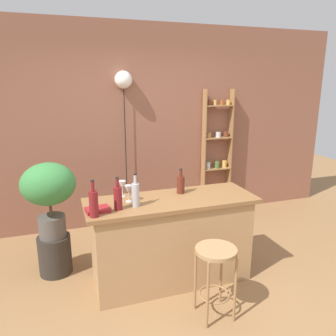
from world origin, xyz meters
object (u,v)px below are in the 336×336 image
(potted_plant, at_px, (49,190))
(wine_glass_center, at_px, (122,185))
(plant_stool, at_px, (55,254))
(wine_glass_left, at_px, (128,190))
(cookbook, at_px, (98,210))
(bottle_soda_blue, at_px, (118,197))
(spice_shelf, at_px, (217,153))
(bottle_olive_oil, at_px, (181,184))
(pendant_globe_light, at_px, (123,81))
(bottle_wine_red, at_px, (94,203))
(bottle_sauce_amber, at_px, (135,194))
(bar_stool, at_px, (215,266))

(potted_plant, xyz_separation_m, wine_glass_center, (0.70, -0.30, 0.06))
(plant_stool, xyz_separation_m, wine_glass_left, (0.73, -0.46, 0.80))
(potted_plant, relative_size, cookbook, 3.83)
(cookbook, bearing_deg, wine_glass_left, 20.48)
(bottle_soda_blue, height_order, wine_glass_left, bottle_soda_blue)
(bottle_soda_blue, relative_size, wine_glass_left, 1.86)
(spice_shelf, height_order, wine_glass_left, spice_shelf)
(bottle_olive_oil, height_order, wine_glass_center, bottle_olive_oil)
(potted_plant, height_order, bottle_olive_oil, potted_plant)
(spice_shelf, height_order, pendant_globe_light, pendant_globe_light)
(bottle_soda_blue, xyz_separation_m, bottle_wine_red, (-0.23, -0.10, 0.01))
(bottle_wine_red, xyz_separation_m, pendant_globe_light, (0.64, 1.75, 1.00))
(bottle_wine_red, height_order, wine_glass_left, bottle_wine_red)
(bottle_wine_red, relative_size, bottle_sauce_amber, 1.04)
(plant_stool, relative_size, potted_plant, 0.53)
(bar_stool, height_order, wine_glass_center, wine_glass_center)
(bottle_wine_red, bearing_deg, potted_plant, 117.09)
(bar_stool, xyz_separation_m, bottle_soda_blue, (-0.72, 0.54, 0.52))
(wine_glass_center, height_order, pendant_globe_light, pendant_globe_light)
(spice_shelf, bearing_deg, bottle_wine_red, -139.71)
(bar_stool, height_order, wine_glass_left, wine_glass_left)
(bottle_soda_blue, relative_size, bottle_sauce_amber, 0.97)
(potted_plant, bearing_deg, plant_stool, -90.00)
(spice_shelf, height_order, bottle_soda_blue, spice_shelf)
(bar_stool, xyz_separation_m, bottle_wine_red, (-0.95, 0.44, 0.53))
(bottle_wine_red, relative_size, pendant_globe_light, 0.15)
(bottle_olive_oil, xyz_separation_m, wine_glass_center, (-0.59, 0.09, 0.02))
(bottle_sauce_amber, bearing_deg, wine_glass_left, 104.92)
(potted_plant, bearing_deg, bottle_sauce_amber, -38.13)
(spice_shelf, relative_size, bottle_wine_red, 5.83)
(potted_plant, distance_m, bottle_wine_red, 0.83)
(bottle_olive_oil, height_order, bottle_sauce_amber, bottle_sauce_amber)
(bottle_soda_blue, bearing_deg, bottle_sauce_amber, 8.99)
(wine_glass_center, bearing_deg, bar_stool, -54.65)
(bar_stool, distance_m, bottle_wine_red, 1.17)
(bottle_wine_red, xyz_separation_m, bottle_sauce_amber, (0.39, 0.13, -0.01))
(spice_shelf, relative_size, plant_stool, 4.52)
(bottle_olive_oil, bearing_deg, cookbook, -164.95)
(plant_stool, bearing_deg, spice_shelf, 22.43)
(potted_plant, relative_size, pendant_globe_light, 0.37)
(pendant_globe_light, bearing_deg, plant_stool, -134.85)
(cookbook, bearing_deg, wine_glass_center, 42.02)
(cookbook, bearing_deg, bottle_olive_oil, 8.30)
(wine_glass_left, bearing_deg, bottle_sauce_amber, -75.08)
(wine_glass_left, bearing_deg, bottle_wine_red, -142.72)
(plant_stool, height_order, cookbook, cookbook)
(bottle_olive_oil, relative_size, wine_glass_center, 1.60)
(bar_stool, distance_m, bottle_olive_oil, 0.93)
(bottle_sauce_amber, bearing_deg, pendant_globe_light, 81.41)
(wine_glass_left, bearing_deg, bottle_olive_oil, 7.56)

